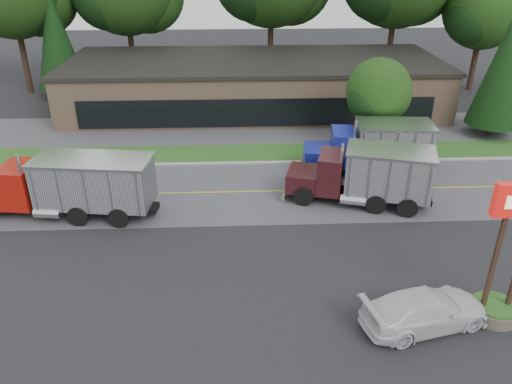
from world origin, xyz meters
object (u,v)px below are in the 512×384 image
dump_truck_red (69,185)px  dump_truck_maroon (368,174)px  dump_truck_blue (375,146)px  bilo_sign (503,275)px  rally_car (425,310)px

dump_truck_red → dump_truck_maroon: same height
dump_truck_blue → dump_truck_maroon: bearing=76.2°
bilo_sign → dump_truck_red: size_ratio=0.55×
dump_truck_blue → dump_truck_maroon: size_ratio=0.98×
dump_truck_red → bilo_sign: bearing=161.6°
dump_truck_red → rally_car: (16.24, -9.60, -1.07)m
bilo_sign → dump_truck_red: bearing=154.4°
dump_truck_maroon → bilo_sign: bearing=122.1°
dump_truck_red → rally_car: dump_truck_red is taller
dump_truck_red → rally_car: size_ratio=2.10×
dump_truck_red → dump_truck_maroon: 16.40m
dump_truck_maroon → rally_car: dump_truck_maroon is taller
dump_truck_red → dump_truck_maroon: size_ratio=1.29×
dump_truck_blue → dump_truck_red: bearing=20.7°
dump_truck_maroon → rally_car: 10.29m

